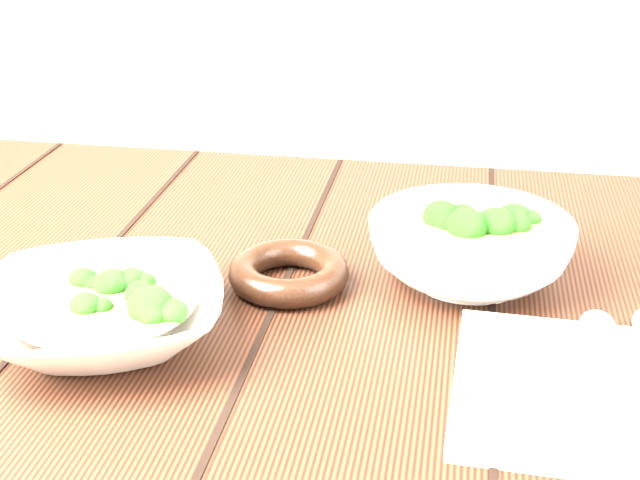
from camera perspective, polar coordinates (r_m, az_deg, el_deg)
table at (r=0.90m, az=-1.32°, el=-10.64°), size 1.20×0.80×0.75m
soup_bowl_front at (r=0.79m, az=-13.68°, el=-4.41°), size 0.27×0.27×0.06m
soup_bowl_back at (r=0.88m, az=9.58°, el=-0.47°), size 0.23×0.23×0.07m
trivet at (r=0.86m, az=-2.01°, el=-2.10°), size 0.12×0.12×0.03m
napkin at (r=0.73m, az=18.27°, el=-9.42°), size 0.25×0.21×0.01m
spoon_left at (r=0.77m, az=17.30°, el=-6.72°), size 0.04×0.20×0.01m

